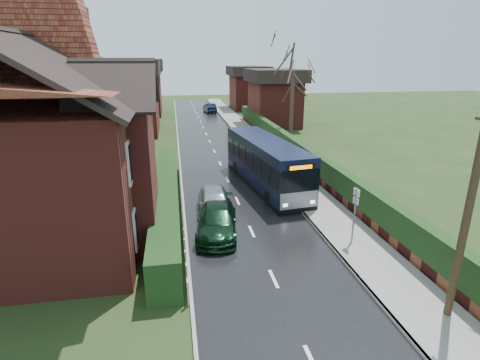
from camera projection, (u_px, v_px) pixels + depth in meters
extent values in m
plane|color=#2F401B|center=(261.00, 253.00, 15.63)|extent=(140.00, 140.00, 0.00)
cube|color=black|center=(227.00, 179.00, 24.98)|extent=(6.00, 100.00, 0.02)
cube|color=slate|center=(289.00, 175.00, 25.66)|extent=(2.50, 100.00, 0.14)
cube|color=gray|center=(272.00, 176.00, 25.47)|extent=(0.12, 100.00, 0.14)
cube|color=gray|center=(181.00, 181.00, 24.47)|extent=(0.12, 100.00, 0.10)
cube|color=black|center=(167.00, 198.00, 19.41)|extent=(1.20, 16.00, 1.60)
cube|color=maroon|center=(310.00, 171.00, 25.85)|extent=(0.30, 50.00, 0.60)
cube|color=black|center=(311.00, 158.00, 25.57)|extent=(0.60, 50.00, 1.20)
cube|color=maroon|center=(56.00, 162.00, 17.89)|extent=(8.00, 14.00, 6.00)
cube|color=maroon|center=(124.00, 177.00, 15.66)|extent=(2.50, 4.00, 6.00)
cube|color=brown|center=(79.00, 29.00, 19.86)|extent=(0.90, 1.40, 2.20)
cube|color=silver|center=(136.00, 227.00, 14.31)|extent=(0.08, 1.20, 1.60)
cube|color=black|center=(137.00, 227.00, 14.32)|extent=(0.03, 0.95, 1.35)
cube|color=silver|center=(130.00, 161.00, 13.50)|extent=(0.08, 1.20, 1.60)
cube|color=black|center=(131.00, 161.00, 13.51)|extent=(0.03, 0.95, 1.35)
cube|color=silver|center=(143.00, 192.00, 18.06)|extent=(0.08, 1.20, 1.60)
cube|color=black|center=(144.00, 192.00, 18.06)|extent=(0.03, 0.95, 1.35)
cube|color=silver|center=(139.00, 139.00, 17.25)|extent=(0.08, 1.20, 1.60)
cube|color=black|center=(139.00, 139.00, 17.25)|extent=(0.03, 0.95, 1.35)
cube|color=silver|center=(148.00, 169.00, 21.80)|extent=(0.08, 1.20, 1.60)
cube|color=black|center=(149.00, 169.00, 21.80)|extent=(0.03, 0.95, 1.35)
cube|color=silver|center=(144.00, 124.00, 20.99)|extent=(0.08, 1.20, 1.60)
cube|color=black|center=(145.00, 124.00, 20.99)|extent=(0.03, 0.95, 1.35)
cube|color=silver|center=(150.00, 158.00, 24.14)|extent=(0.08, 1.20, 1.60)
cube|color=black|center=(151.00, 158.00, 24.14)|extent=(0.03, 0.95, 1.35)
cube|color=silver|center=(147.00, 118.00, 23.33)|extent=(0.08, 1.20, 1.60)
cube|color=black|center=(148.00, 118.00, 23.33)|extent=(0.03, 0.95, 1.35)
cube|color=black|center=(265.00, 173.00, 23.58)|extent=(3.40, 9.89, 1.00)
cube|color=black|center=(266.00, 158.00, 23.26)|extent=(3.42, 9.89, 1.06)
cube|color=black|center=(266.00, 145.00, 23.00)|extent=(3.40, 9.89, 0.58)
cube|color=black|center=(265.00, 183.00, 23.78)|extent=(3.40, 9.89, 0.31)
cube|color=gray|center=(299.00, 200.00, 19.23)|extent=(2.11, 0.38, 0.88)
cube|color=black|center=(300.00, 181.00, 18.88)|extent=(1.98, 0.33, 1.14)
cube|color=black|center=(301.00, 167.00, 18.66)|extent=(1.54, 0.27, 0.31)
cube|color=#FF8C00|center=(301.00, 167.00, 18.62)|extent=(1.21, 0.19, 0.19)
cube|color=black|center=(298.00, 211.00, 19.41)|extent=(2.16, 0.41, 0.26)
cube|color=#FFF2CC|center=(285.00, 205.00, 19.02)|extent=(0.25, 0.08, 0.16)
cube|color=#FFF2CC|center=(312.00, 202.00, 19.45)|extent=(0.25, 0.08, 0.16)
cylinder|color=black|center=(268.00, 197.00, 20.61)|extent=(0.35, 0.87, 0.85)
cylinder|color=black|center=(301.00, 194.00, 21.16)|extent=(0.35, 0.87, 0.85)
cylinder|color=black|center=(236.00, 167.00, 26.23)|extent=(0.35, 0.87, 0.85)
cylinder|color=black|center=(263.00, 165.00, 26.79)|extent=(0.35, 0.87, 0.85)
imported|color=#B7B6BB|center=(214.00, 202.00, 19.16)|extent=(1.86, 4.18, 1.40)
imported|color=black|center=(217.00, 220.00, 17.18)|extent=(2.41, 4.60, 1.27)
imported|color=black|center=(210.00, 108.00, 55.42)|extent=(1.80, 4.20, 1.34)
cylinder|color=slate|center=(354.00, 217.00, 15.84)|extent=(0.08, 0.08, 2.63)
cube|color=silver|center=(357.00, 193.00, 15.49)|extent=(0.09, 0.40, 0.30)
cube|color=silver|center=(356.00, 201.00, 15.61)|extent=(0.08, 0.36, 0.26)
cylinder|color=#2F2315|center=(466.00, 220.00, 10.70)|extent=(0.23, 0.23, 6.67)
cylinder|color=#372820|center=(292.00, 108.00, 34.62)|extent=(0.36, 0.36, 6.65)
cylinder|color=#34291E|center=(96.00, 112.00, 29.11)|extent=(0.34, 0.34, 7.40)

